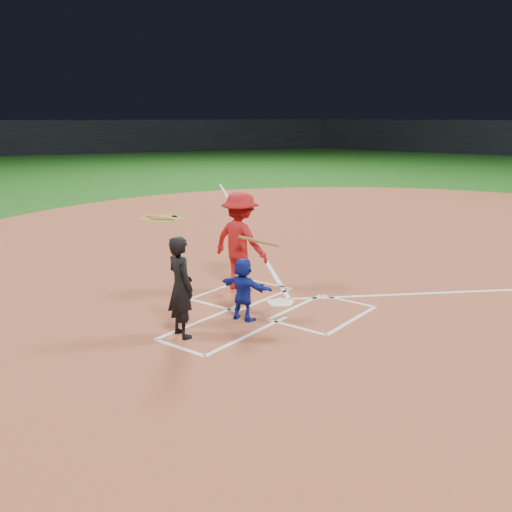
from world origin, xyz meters
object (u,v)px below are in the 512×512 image
Objects in this scene: on_deck_circle at (163,218)px; umpire at (181,287)px; batter_at_plate at (240,241)px; catcher at (243,289)px; home_plate at (280,303)px.

umpire is (8.54, -7.65, 0.85)m from on_deck_circle.
on_deck_circle is at bearing 146.92° from batter_at_plate.
catcher is at bearing -49.43° from batter_at_plate.
on_deck_circle is 10.96m from catcher.
batter_at_plate is (-1.24, 1.44, 0.46)m from catcher.
on_deck_circle is 0.82× the size of batter_at_plate.
on_deck_circle is 11.50m from umpire.
batter_at_plate is (-0.91, 2.68, 0.18)m from umpire.
on_deck_circle is at bearing -39.24° from catcher.
catcher is (0.00, -1.16, 0.57)m from home_plate.
catcher is at bearing -35.88° from on_deck_circle.
umpire is (-0.33, -2.40, 0.84)m from home_plate.
on_deck_circle is 1.48× the size of catcher.
batter_at_plate reaches higher than umpire.
umpire reaches higher than on_deck_circle.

